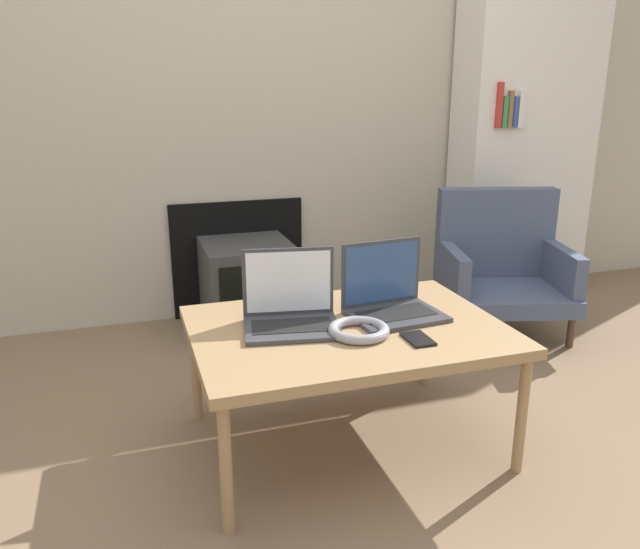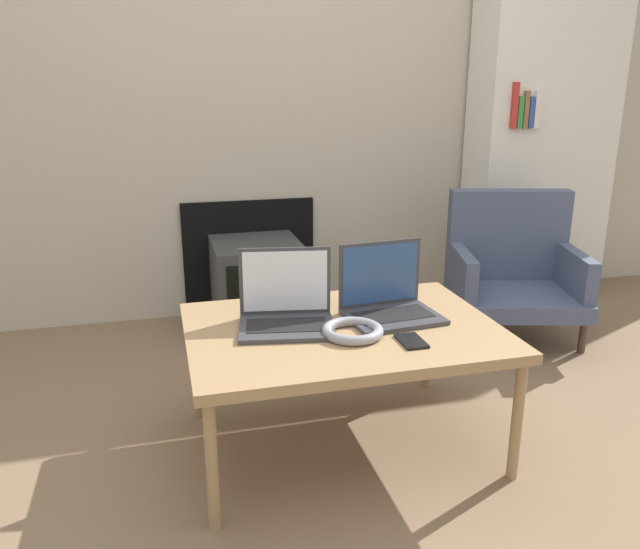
% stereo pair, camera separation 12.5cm
% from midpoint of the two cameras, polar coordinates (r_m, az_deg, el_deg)
% --- Properties ---
extents(ground_plane, '(14.00, 14.00, 0.00)m').
position_cam_midpoint_polar(ground_plane, '(2.11, 3.16, -18.67)').
color(ground_plane, '#7A6047').
extents(wall_back, '(7.00, 0.08, 2.60)m').
position_cam_midpoint_polar(wall_back, '(3.40, -7.66, 17.86)').
color(wall_back, '#B7AD99').
rests_on(wall_back, ground_plane).
extents(table, '(1.04, 0.74, 0.45)m').
position_cam_midpoint_polar(table, '(2.12, 0.82, -5.60)').
color(table, '#9E7A51').
rests_on(table, ground_plane).
extents(laptop_left, '(0.35, 0.29, 0.25)m').
position_cam_midpoint_polar(laptop_left, '(2.10, -4.42, -3.24)').
color(laptop_left, '#38383D').
rests_on(laptop_left, table).
extents(laptop_right, '(0.33, 0.27, 0.25)m').
position_cam_midpoint_polar(laptop_right, '(2.20, 4.83, -2.22)').
color(laptop_right, '#38383D').
rests_on(laptop_right, table).
extents(headphones, '(0.20, 0.20, 0.03)m').
position_cam_midpoint_polar(headphones, '(2.03, 1.80, -5.12)').
color(headphones, gray).
rests_on(headphones, table).
extents(phone, '(0.07, 0.12, 0.01)m').
position_cam_midpoint_polar(phone, '(2.00, 7.18, -5.89)').
color(phone, black).
rests_on(phone, table).
extents(tv, '(0.44, 0.48, 0.46)m').
position_cam_midpoint_polar(tv, '(3.25, -7.70, -1.06)').
color(tv, '#383838').
rests_on(tv, ground_plane).
extents(armchair, '(0.72, 0.66, 0.72)m').
position_cam_midpoint_polar(armchair, '(3.26, 15.12, 0.98)').
color(armchair, '#47516B').
rests_on(armchair, ground_plane).
extents(bookshelf, '(0.80, 0.32, 1.83)m').
position_cam_midpoint_polar(bookshelf, '(3.84, 17.17, 11.55)').
color(bookshelf, silver).
rests_on(bookshelf, ground_plane).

